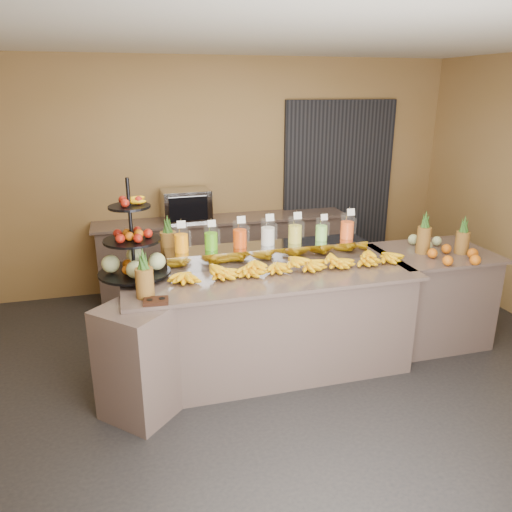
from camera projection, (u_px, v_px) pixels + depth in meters
name	position (u px, v px, depth m)	size (l,w,h in m)	color
ground	(278.00, 383.00, 4.32)	(6.00, 6.00, 0.00)	black
room_envelope	(274.00, 153.00, 4.49)	(6.04, 5.02, 2.82)	olive
buffet_counter	(257.00, 323.00, 4.38)	(2.75, 1.25, 0.93)	gray
right_counter	(429.00, 296.00, 4.97)	(1.08, 0.88, 0.93)	gray
back_ledge	(224.00, 254.00, 6.23)	(3.10, 0.55, 0.93)	gray
pitcher_tray	(268.00, 252.00, 4.55)	(1.85, 0.30, 0.15)	gray
juice_pitcher_orange_a	(181.00, 240.00, 4.30)	(0.12, 0.13, 0.30)	silver
juice_pitcher_green	(211.00, 239.00, 4.37)	(0.12, 0.12, 0.29)	silver
juice_pitcher_orange_b	(240.00, 236.00, 4.43)	(0.13, 0.13, 0.31)	silver
juice_pitcher_milk	(268.00, 234.00, 4.49)	(0.13, 0.13, 0.31)	silver
juice_pitcher_lemon	(295.00, 231.00, 4.56)	(0.13, 0.13, 0.31)	silver
juice_pitcher_lime	(321.00, 231.00, 4.63)	(0.11, 0.12, 0.27)	silver
juice_pitcher_orange_c	(347.00, 228.00, 4.69)	(0.13, 0.13, 0.31)	silver
banana_heap	(293.00, 263.00, 4.29)	(2.06, 0.19, 0.17)	yellow
fruit_stand	(138.00, 253.00, 4.10)	(0.63, 0.63, 0.83)	black
condiment_caddy	(156.00, 301.00, 3.66)	(0.18, 0.13, 0.03)	black
pineapple_left_a	(144.00, 279.00, 3.72)	(0.14, 0.14, 0.39)	brown
pineapple_left_b	(169.00, 244.00, 4.50)	(0.15, 0.15, 0.43)	brown
right_fruit_pile	(447.00, 248.00, 4.65)	(0.48, 0.46, 0.26)	brown
oven_warmer	(186.00, 205.00, 5.91)	(0.56, 0.39, 0.37)	gray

